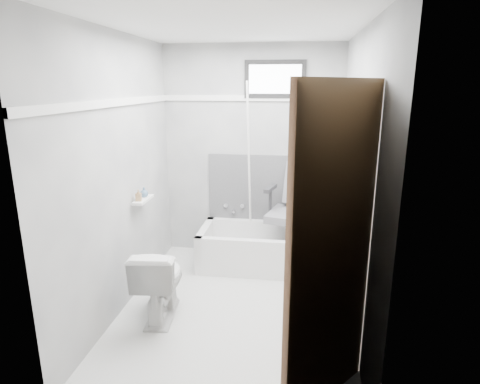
% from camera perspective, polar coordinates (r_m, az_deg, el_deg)
% --- Properties ---
extents(floor, '(2.60, 2.60, 0.00)m').
position_cam_1_polar(floor, '(3.79, -0.77, -16.17)').
color(floor, silver).
rests_on(floor, ground).
extents(ceiling, '(2.60, 2.60, 0.00)m').
position_cam_1_polar(ceiling, '(3.27, -0.93, 22.69)').
color(ceiling, silver).
rests_on(ceiling, floor).
extents(wall_back, '(2.00, 0.02, 2.40)m').
position_cam_1_polar(wall_back, '(4.60, 1.66, 5.46)').
color(wall_back, slate).
rests_on(wall_back, floor).
extents(wall_front, '(2.00, 0.02, 2.40)m').
position_cam_1_polar(wall_front, '(2.11, -6.29, -6.27)').
color(wall_front, slate).
rests_on(wall_front, floor).
extents(wall_left, '(0.02, 2.60, 2.40)m').
position_cam_1_polar(wall_left, '(3.62, -16.70, 2.21)').
color(wall_left, slate).
rests_on(wall_left, floor).
extents(wall_right, '(0.02, 2.60, 2.40)m').
position_cam_1_polar(wall_right, '(3.33, 16.42, 1.16)').
color(wall_right, slate).
rests_on(wall_right, floor).
extents(bathtub, '(1.50, 0.70, 0.42)m').
position_cam_1_polar(bathtub, '(4.50, 3.97, -7.95)').
color(bathtub, white).
rests_on(bathtub, floor).
extents(office_chair, '(0.78, 0.78, 1.11)m').
position_cam_1_polar(office_chair, '(4.36, 7.82, -2.33)').
color(office_chair, '#5C5C60').
rests_on(office_chair, bathtub).
extents(toilet, '(0.43, 0.70, 0.65)m').
position_cam_1_polar(toilet, '(3.60, -11.32, -12.34)').
color(toilet, silver).
rests_on(toilet, floor).
extents(door, '(0.78, 0.78, 2.00)m').
position_cam_1_polar(door, '(2.20, 20.16, -11.88)').
color(door, '#542F1F').
rests_on(door, floor).
extents(window, '(0.66, 0.04, 0.40)m').
position_cam_1_polar(window, '(4.50, 5.01, 15.69)').
color(window, black).
rests_on(window, wall_back).
extents(backerboard, '(1.50, 0.02, 0.78)m').
position_cam_1_polar(backerboard, '(4.65, 4.67, 0.48)').
color(backerboard, '#4C4C4F').
rests_on(backerboard, wall_back).
extents(trim_back, '(2.00, 0.02, 0.06)m').
position_cam_1_polar(trim_back, '(4.52, 1.70, 13.20)').
color(trim_back, white).
rests_on(trim_back, wall_back).
extents(trim_left, '(0.02, 2.60, 0.06)m').
position_cam_1_polar(trim_left, '(3.53, -17.27, 12.05)').
color(trim_left, white).
rests_on(trim_left, wall_left).
extents(pole, '(0.02, 0.49, 1.90)m').
position_cam_1_polar(pole, '(4.39, 1.32, 3.01)').
color(pole, white).
rests_on(pole, bathtub).
extents(shelf, '(0.10, 0.32, 0.02)m').
position_cam_1_polar(shelf, '(3.94, -13.61, -1.07)').
color(shelf, silver).
rests_on(shelf, wall_left).
extents(soap_bottle_a, '(0.06, 0.06, 0.11)m').
position_cam_1_polar(soap_bottle_a, '(3.85, -14.24, -0.46)').
color(soap_bottle_a, '#9E794F').
rests_on(soap_bottle_a, shelf).
extents(soap_bottle_b, '(0.09, 0.09, 0.10)m').
position_cam_1_polar(soap_bottle_b, '(3.98, -13.49, -0.01)').
color(soap_bottle_b, slate).
rests_on(soap_bottle_b, shelf).
extents(faucet, '(0.26, 0.10, 0.16)m').
position_cam_1_polar(faucet, '(4.74, -0.85, -2.31)').
color(faucet, silver).
rests_on(faucet, wall_back).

